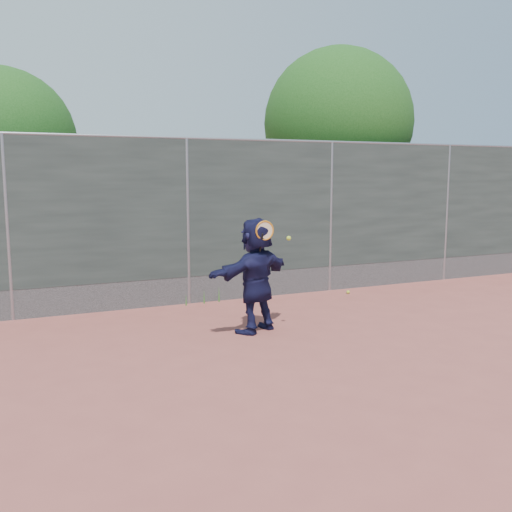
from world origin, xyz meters
name	(u,v)px	position (x,y,z in m)	size (l,w,h in m)	color
ground	(270,359)	(0.00, 0.00, 0.00)	(80.00, 80.00, 0.00)	#9E4C42
player	(256,275)	(0.37, 1.29, 0.86)	(1.60, 0.51, 1.73)	#141539
ball_ground	(348,292)	(3.16, 3.04, 0.03)	(0.07, 0.07, 0.07)	#B3D32E
fence	(188,218)	(0.00, 3.50, 1.58)	(20.00, 0.06, 3.03)	#38423D
swing_action	(267,233)	(0.46, 1.08, 1.52)	(0.54, 0.19, 0.51)	orange
tree_right	(343,128)	(4.68, 5.75, 3.49)	(3.78, 3.60, 5.39)	#382314
tree_left	(10,146)	(-2.85, 6.55, 2.94)	(3.15, 3.00, 4.53)	#382314
weed_clump	(206,296)	(0.29, 3.38, 0.13)	(0.68, 0.07, 0.30)	#387226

